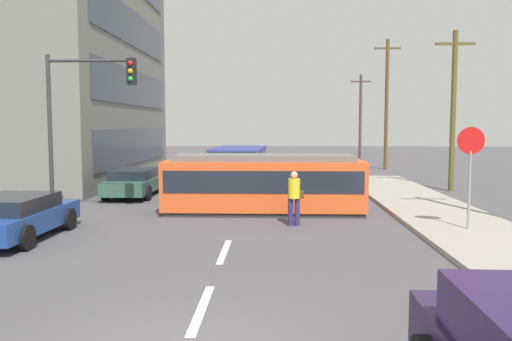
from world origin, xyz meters
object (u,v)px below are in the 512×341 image
Objects in this scene: city_bus at (239,163)px; parked_sedan_mid at (14,216)px; traffic_light_mast at (83,105)px; utility_pole_far at (387,102)px; pedestrian_crossing at (294,195)px; utility_pole_distant at (360,115)px; parked_sedan_far at (135,182)px; streetcar_tram at (264,182)px; utility_pole_mid at (453,108)px; stop_sign at (470,156)px.

parked_sedan_mid is (-5.13, -13.78, -0.46)m from city_bus.
utility_pole_far is at bearing 54.60° from traffic_light_mast.
utility_pole_distant is at bearing 77.34° from pedestrian_crossing.
city_bus is 1.41× the size of parked_sedan_mid.
city_bus is 11.68m from traffic_light_mast.
utility_pole_distant is at bearing 60.91° from parked_sedan_far.
utility_pole_far is (8.05, 18.21, 3.57)m from streetcar_tram.
city_bus is at bearing 69.60° from parked_sedan_mid.
city_bus is 1.32× the size of parked_sedan_far.
parked_sedan_mid is at bearing -96.33° from parked_sedan_far.
parked_sedan_far is at bearing 145.05° from streetcar_tram.
parked_sedan_mid is at bearing -144.35° from utility_pole_mid.
city_bus is at bearing 51.02° from parked_sedan_far.
utility_pole_distant reaches higher than parked_sedan_far.
parked_sedan_mid is 19.03m from utility_pole_mid.
stop_sign is at bearing -30.78° from streetcar_tram.
traffic_light_mast is 0.72× the size of utility_pole_distant.
utility_pole_far reaches higher than utility_pole_mid.
utility_pole_distant is at bearing 91.78° from utility_pole_mid.
parked_sedan_mid is 4.59m from traffic_light_mast.
stop_sign is at bearing -59.69° from city_bus.
stop_sign reaches higher than pedestrian_crossing.
traffic_light_mast is 24.06m from utility_pole_far.
utility_pole_far reaches higher than stop_sign.
parked_sedan_far is at bearing 83.67° from parked_sedan_mid.
pedestrian_crossing is at bearing 15.93° from parked_sedan_mid.
pedestrian_crossing is at bearing -131.06° from utility_pole_mid.
stop_sign is at bearing -11.54° from pedestrian_crossing.
streetcar_tram is 2.40× the size of stop_sign.
stop_sign is 0.39× the size of utility_pole_mid.
streetcar_tram is 20.23m from utility_pole_far.
streetcar_tram reaches higher than pedestrian_crossing.
traffic_light_mast reaches higher than stop_sign.
utility_pole_distant is at bearing 63.95° from city_bus.
pedestrian_crossing is (2.48, -11.61, -0.14)m from city_bus.
streetcar_tram is 8.12m from parked_sedan_mid.
utility_pole_far is (9.55, 9.09, 3.54)m from city_bus.
utility_pole_far is at bearing 57.31° from parked_sedan_mid.
pedestrian_crossing reaches higher than parked_sedan_far.
utility_pole_far is 1.19× the size of utility_pole_distant.
utility_pole_mid is (15.23, 10.93, 3.24)m from parked_sedan_mid.
utility_pole_mid is at bearing 36.01° from streetcar_tram.
city_bus is 2.10× the size of stop_sign.
city_bus is 10.86m from utility_pole_mid.
parked_sedan_mid is at bearing -113.75° from utility_pole_distant.
utility_pole_far is (13.93, 19.59, 0.89)m from traffic_light_mast.
utility_pole_mid is (14.48, 7.64, 0.13)m from traffic_light_mast.
pedestrian_crossing is 9.28m from parked_sedan_far.
pedestrian_crossing is 22.19m from utility_pole_far.
utility_pole_far is (13.72, 14.25, 4.00)m from parked_sedan_far.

